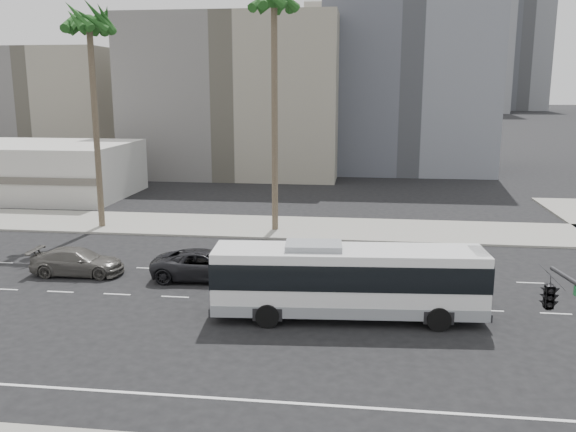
% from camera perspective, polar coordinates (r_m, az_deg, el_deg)
% --- Properties ---
extents(ground, '(700.00, 700.00, 0.00)m').
position_cam_1_polar(ground, '(29.53, 0.72, -8.11)').
color(ground, black).
rests_on(ground, ground).
extents(sidewalk_north, '(120.00, 7.00, 0.15)m').
position_cam_1_polar(sidewalk_north, '(44.33, 3.00, -1.15)').
color(sidewalk_north, gray).
rests_on(sidewalk_north, ground).
extents(commercial_low, '(22.00, 12.16, 5.00)m').
position_cam_1_polar(commercial_low, '(63.43, -24.38, 4.01)').
color(commercial_low, beige).
rests_on(commercial_low, ground).
extents(midrise_beige_west, '(24.00, 18.00, 18.00)m').
position_cam_1_polar(midrise_beige_west, '(74.12, -4.62, 11.08)').
color(midrise_beige_west, slate).
rests_on(midrise_beige_west, ground).
extents(midrise_gray_center, '(20.00, 20.00, 26.00)m').
position_cam_1_polar(midrise_gray_center, '(79.75, 11.06, 13.84)').
color(midrise_gray_center, '#595C66').
rests_on(midrise_gray_center, ground).
extents(midrise_beige_far, '(18.00, 16.00, 15.00)m').
position_cam_1_polar(midrise_beige_far, '(87.82, -20.99, 9.50)').
color(midrise_beige_far, slate).
rests_on(midrise_beige_far, ground).
extents(civic_tower, '(42.00, 42.00, 129.00)m').
position_cam_1_polar(civic_tower, '(279.07, 6.46, 17.84)').
color(civic_tower, beige).
rests_on(civic_tower, ground).
extents(highrise_right, '(26.00, 26.00, 70.00)m').
position_cam_1_polar(highrise_right, '(262.11, 17.17, 16.95)').
color(highrise_right, '#585B61').
rests_on(highrise_right, ground).
extents(highrise_far, '(22.00, 22.00, 60.00)m').
position_cam_1_polar(highrise_far, '(295.89, 21.05, 15.09)').
color(highrise_far, '#585B61').
rests_on(highrise_far, ground).
extents(city_bus, '(12.16, 3.56, 3.45)m').
position_cam_1_polar(city_bus, '(27.22, 5.67, -5.91)').
color(city_bus, white).
rests_on(city_bus, ground).
extents(car_a, '(2.93, 5.82, 1.58)m').
position_cam_1_polar(car_a, '(33.05, -7.77, -4.57)').
color(car_a, black).
rests_on(car_a, ground).
extents(car_b, '(2.27, 5.15, 1.47)m').
position_cam_1_polar(car_b, '(35.49, -19.16, -4.07)').
color(car_b, '#595650').
rests_on(car_b, ground).
extents(traffic_signal, '(2.53, 3.41, 5.44)m').
position_cam_1_polar(traffic_signal, '(18.02, 23.75, -7.24)').
color(traffic_signal, '#262628').
rests_on(traffic_signal, ground).
extents(palm_near, '(5.08, 5.08, 17.10)m').
position_cam_1_polar(palm_near, '(42.87, -1.32, 19.15)').
color(palm_near, brown).
rests_on(palm_near, ground).
extents(palm_mid, '(5.10, 5.10, 15.76)m').
position_cam_1_polar(palm_mid, '(45.82, -18.16, 16.48)').
color(palm_mid, brown).
rests_on(palm_mid, ground).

